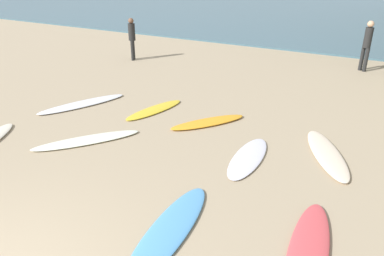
{
  "coord_description": "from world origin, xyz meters",
  "views": [
    {
      "loc": [
        3.86,
        -1.01,
        3.67
      ],
      "look_at": [
        0.08,
        5.43,
        0.3
      ],
      "focal_mm": 33.89,
      "sensor_mm": 36.0,
      "label": 1
    }
  ],
  "objects_px": {
    "surfboard_3": "(87,140)",
    "surfboard_4": "(327,154)",
    "surfboard_2": "(154,110)",
    "beachgoer_mid": "(132,37)",
    "surfboard_6": "(308,253)",
    "surfboard_8": "(82,104)",
    "beachgoer_near": "(367,43)",
    "surfboard_0": "(248,158)",
    "surfboard_1": "(208,122)",
    "surfboard_7": "(170,230)"
  },
  "relations": [
    {
      "from": "surfboard_2",
      "to": "beachgoer_mid",
      "type": "xyz_separation_m",
      "value": [
        -4.24,
        4.36,
        0.92
      ]
    },
    {
      "from": "surfboard_6",
      "to": "beachgoer_mid",
      "type": "relative_size",
      "value": 1.42
    },
    {
      "from": "surfboard_8",
      "to": "beachgoer_near",
      "type": "height_order",
      "value": "beachgoer_near"
    },
    {
      "from": "surfboard_3",
      "to": "surfboard_6",
      "type": "height_order",
      "value": "surfboard_6"
    },
    {
      "from": "surfboard_0",
      "to": "surfboard_1",
      "type": "relative_size",
      "value": 0.95
    },
    {
      "from": "surfboard_0",
      "to": "surfboard_8",
      "type": "height_order",
      "value": "surfboard_8"
    },
    {
      "from": "surfboard_3",
      "to": "surfboard_4",
      "type": "xyz_separation_m",
      "value": [
        4.84,
        2.08,
        0.01
      ]
    },
    {
      "from": "surfboard_1",
      "to": "surfboard_3",
      "type": "bearing_deg",
      "value": 84.36
    },
    {
      "from": "surfboard_6",
      "to": "beachgoer_near",
      "type": "distance_m",
      "value": 10.81
    },
    {
      "from": "surfboard_3",
      "to": "beachgoer_near",
      "type": "height_order",
      "value": "beachgoer_near"
    },
    {
      "from": "surfboard_6",
      "to": "surfboard_7",
      "type": "distance_m",
      "value": 2.0
    },
    {
      "from": "surfboard_7",
      "to": "surfboard_1",
      "type": "bearing_deg",
      "value": 103.52
    },
    {
      "from": "surfboard_4",
      "to": "surfboard_1",
      "type": "bearing_deg",
      "value": 148.19
    },
    {
      "from": "surfboard_4",
      "to": "surfboard_7",
      "type": "relative_size",
      "value": 0.95
    },
    {
      "from": "surfboard_2",
      "to": "beachgoer_near",
      "type": "bearing_deg",
      "value": 69.96
    },
    {
      "from": "surfboard_0",
      "to": "surfboard_6",
      "type": "xyz_separation_m",
      "value": [
        1.77,
        -2.14,
        0.01
      ]
    },
    {
      "from": "surfboard_3",
      "to": "surfboard_6",
      "type": "bearing_deg",
      "value": 24.1
    },
    {
      "from": "surfboard_1",
      "to": "surfboard_2",
      "type": "bearing_deg",
      "value": 32.47
    },
    {
      "from": "surfboard_2",
      "to": "surfboard_8",
      "type": "distance_m",
      "value": 2.15
    },
    {
      "from": "surfboard_2",
      "to": "surfboard_3",
      "type": "height_order",
      "value": "surfboard_3"
    },
    {
      "from": "surfboard_7",
      "to": "beachgoer_near",
      "type": "height_order",
      "value": "beachgoer_near"
    },
    {
      "from": "surfboard_2",
      "to": "beachgoer_near",
      "type": "height_order",
      "value": "beachgoer_near"
    },
    {
      "from": "surfboard_3",
      "to": "surfboard_6",
      "type": "relative_size",
      "value": 0.99
    },
    {
      "from": "surfboard_1",
      "to": "surfboard_2",
      "type": "height_order",
      "value": "surfboard_1"
    },
    {
      "from": "surfboard_0",
      "to": "surfboard_4",
      "type": "xyz_separation_m",
      "value": [
        1.37,
        0.97,
        0.01
      ]
    },
    {
      "from": "surfboard_0",
      "to": "surfboard_8",
      "type": "bearing_deg",
      "value": -10.69
    },
    {
      "from": "surfboard_1",
      "to": "surfboard_3",
      "type": "height_order",
      "value": "surfboard_1"
    },
    {
      "from": "surfboard_6",
      "to": "beachgoer_mid",
      "type": "xyz_separation_m",
      "value": [
        -9.28,
        7.73,
        0.91
      ]
    },
    {
      "from": "surfboard_2",
      "to": "surfboard_0",
      "type": "bearing_deg",
      "value": -10.03
    },
    {
      "from": "surfboard_0",
      "to": "surfboard_8",
      "type": "xyz_separation_m",
      "value": [
        -5.31,
        0.54,
        0.01
      ]
    },
    {
      "from": "surfboard_6",
      "to": "surfboard_0",
      "type": "bearing_deg",
      "value": 122.48
    },
    {
      "from": "beachgoer_mid",
      "to": "surfboard_8",
      "type": "bearing_deg",
      "value": -7.96
    },
    {
      "from": "surfboard_7",
      "to": "surfboard_0",
      "type": "bearing_deg",
      "value": 80.11
    },
    {
      "from": "surfboard_4",
      "to": "beachgoer_mid",
      "type": "distance_m",
      "value": 10.05
    },
    {
      "from": "surfboard_8",
      "to": "beachgoer_mid",
      "type": "distance_m",
      "value": 5.58
    },
    {
      "from": "surfboard_4",
      "to": "beachgoer_near",
      "type": "relative_size",
      "value": 1.24
    },
    {
      "from": "surfboard_2",
      "to": "beachgoer_near",
      "type": "relative_size",
      "value": 1.08
    },
    {
      "from": "surfboard_2",
      "to": "beachgoer_mid",
      "type": "distance_m",
      "value": 6.15
    },
    {
      "from": "surfboard_6",
      "to": "surfboard_8",
      "type": "height_order",
      "value": "surfboard_6"
    },
    {
      "from": "beachgoer_mid",
      "to": "surfboard_7",
      "type": "bearing_deg",
      "value": 10.09
    },
    {
      "from": "surfboard_0",
      "to": "beachgoer_near",
      "type": "bearing_deg",
      "value": -102.08
    },
    {
      "from": "surfboard_2",
      "to": "beachgoer_mid",
      "type": "height_order",
      "value": "beachgoer_mid"
    },
    {
      "from": "surfboard_0",
      "to": "surfboard_4",
      "type": "bearing_deg",
      "value": -149.54
    },
    {
      "from": "surfboard_4",
      "to": "beachgoer_near",
      "type": "xyz_separation_m",
      "value": [
        -0.29,
        7.63,
        1.0
      ]
    },
    {
      "from": "surfboard_1",
      "to": "beachgoer_near",
      "type": "distance_m",
      "value": 7.94
    },
    {
      "from": "surfboard_2",
      "to": "surfboard_8",
      "type": "bearing_deg",
      "value": -150.88
    },
    {
      "from": "surfboard_0",
      "to": "surfboard_3",
      "type": "height_order",
      "value": "surfboard_3"
    },
    {
      "from": "surfboard_2",
      "to": "surfboard_4",
      "type": "bearing_deg",
      "value": 7.41
    },
    {
      "from": "surfboard_1",
      "to": "beachgoer_near",
      "type": "height_order",
      "value": "beachgoer_near"
    },
    {
      "from": "surfboard_2",
      "to": "surfboard_7",
      "type": "distance_m",
      "value": 5.01
    }
  ]
}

